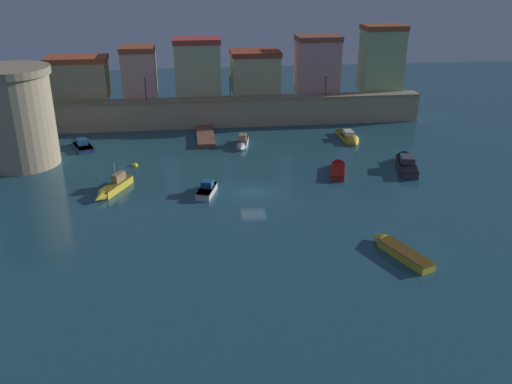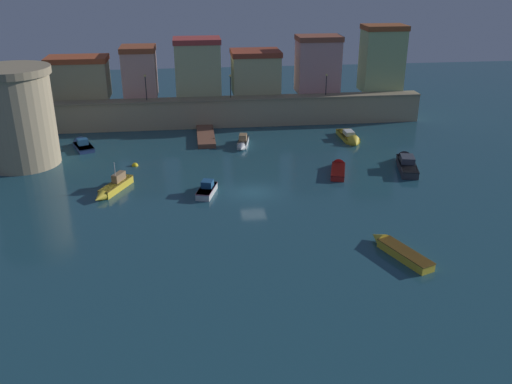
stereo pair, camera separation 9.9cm
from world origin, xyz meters
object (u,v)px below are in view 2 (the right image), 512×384
(quay_lamp_1, at_px, (230,82))
(moored_boat_0, at_px, (82,144))
(quay_lamp_2, at_px, (326,81))
(moored_boat_5, at_px, (243,143))
(moored_boat_6, at_px, (338,168))
(fortress_tower, at_px, (17,117))
(moored_boat_7, at_px, (113,187))
(quay_lamp_0, at_px, (146,83))
(moored_boat_1, at_px, (208,188))
(moored_boat_4, at_px, (350,138))
(mooring_buoy_0, at_px, (135,166))
(moored_boat_2, at_px, (406,163))
(moored_boat_3, at_px, (397,249))

(quay_lamp_1, xyz_separation_m, moored_boat_0, (-19.19, -7.20, -5.77))
(quay_lamp_2, relative_size, moored_boat_5, 0.60)
(quay_lamp_1, xyz_separation_m, moored_boat_6, (10.32, -19.21, -5.78))
(fortress_tower, relative_size, quay_lamp_1, 3.47)
(quay_lamp_1, bearing_deg, moored_boat_7, -121.62)
(quay_lamp_1, xyz_separation_m, moored_boat_5, (0.70, -9.33, -5.63))
(quay_lamp_0, xyz_separation_m, moored_boat_0, (-7.82, -7.20, -5.93))
(fortress_tower, relative_size, moored_boat_6, 1.88)
(moored_boat_6, bearing_deg, moored_boat_1, 122.17)
(moored_boat_4, distance_m, moored_boat_5, 13.97)
(moored_boat_5, bearing_deg, mooring_buoy_0, -56.22)
(quay_lamp_2, bearing_deg, mooring_buoy_0, -149.96)
(quay_lamp_1, xyz_separation_m, moored_boat_1, (-4.17, -23.32, -5.66))
(moored_boat_0, relative_size, moored_boat_1, 1.10)
(moored_boat_5, relative_size, moored_boat_6, 0.84)
(quay_lamp_2, xyz_separation_m, moored_boat_2, (4.86, -18.87, -5.45))
(quay_lamp_1, bearing_deg, moored_boat_6, -61.75)
(moored_boat_0, bearing_deg, moored_boat_6, -134.21)
(moored_boat_2, xyz_separation_m, moored_boat_7, (-31.89, -3.33, -0.01))
(moored_boat_6, bearing_deg, moored_boat_5, 60.55)
(quay_lamp_2, distance_m, moored_boat_2, 20.23)
(moored_boat_3, bearing_deg, moored_boat_4, -30.15)
(quay_lamp_0, distance_m, mooring_buoy_0, 16.04)
(mooring_buoy_0, bearing_deg, fortress_tower, 170.01)
(moored_boat_5, xyz_separation_m, moored_boat_7, (-14.37, -12.87, 0.03))
(moored_boat_2, bearing_deg, moored_boat_7, 109.91)
(quay_lamp_1, distance_m, moored_boat_6, 22.56)
(moored_boat_3, distance_m, moored_boat_5, 29.92)
(quay_lamp_2, xyz_separation_m, moored_boat_5, (-12.66, -9.33, -5.50))
(fortress_tower, bearing_deg, quay_lamp_1, 26.98)
(moored_boat_1, relative_size, moored_boat_7, 0.77)
(fortress_tower, distance_m, quay_lamp_2, 40.01)
(fortress_tower, xyz_separation_m, moored_boat_1, (20.46, -10.78, -5.11))
(moored_boat_1, bearing_deg, moored_boat_0, 59.71)
(quay_lamp_2, bearing_deg, moored_boat_5, -143.61)
(moored_boat_3, xyz_separation_m, moored_boat_6, (0.09, 18.48, -0.05))
(fortress_tower, relative_size, moored_boat_1, 2.37)
(quay_lamp_2, xyz_separation_m, moored_boat_7, (-27.03, -22.20, -5.46))
(moored_boat_1, xyz_separation_m, moored_boat_2, (22.39, 4.46, 0.08))
(moored_boat_4, relative_size, moored_boat_5, 1.26)
(quay_lamp_2, distance_m, mooring_buoy_0, 30.05)
(moored_boat_6, height_order, mooring_buoy_0, moored_boat_6)
(quay_lamp_1, height_order, moored_boat_6, quay_lamp_1)
(fortress_tower, distance_m, quay_lamp_1, 27.64)
(quay_lamp_1, relative_size, moored_boat_3, 0.48)
(moored_boat_2, distance_m, moored_boat_6, 7.91)
(moored_boat_2, height_order, moored_boat_7, moored_boat_7)
(moored_boat_7, bearing_deg, mooring_buoy_0, -166.20)
(quay_lamp_0, height_order, moored_boat_0, quay_lamp_0)
(moored_boat_1, distance_m, mooring_buoy_0, 11.72)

